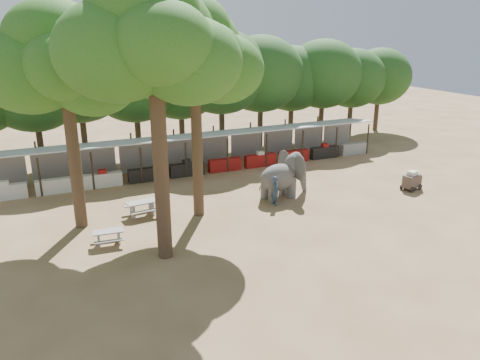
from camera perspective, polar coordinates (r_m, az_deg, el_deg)
name	(u,v)px	position (r m, az deg, el deg)	size (l,w,h in m)	color
ground	(305,249)	(21.87, 7.90, -8.38)	(100.00, 100.00, 0.00)	brown
vendor_stalls	(201,154)	(33.21, -4.74, 3.20)	(28.00, 2.99, 2.80)	#A5A8AE
yard_tree_left	(60,61)	(23.71, -21.12, 13.34)	(7.10, 6.90, 11.02)	#332316
yard_tree_center	(149,41)	(19.17, -11.02, 16.35)	(7.10, 6.90, 12.04)	#332316
yard_tree_back	(190,52)	(23.88, -6.07, 15.25)	(7.10, 6.90, 11.36)	#332316
backdrop_trees	(177,84)	(37.24, -7.66, 11.51)	(46.46, 5.95, 8.33)	#332316
elephant	(284,176)	(27.86, 5.41, 0.55)	(3.53, 2.65, 2.65)	#464343
handler	(275,191)	(26.64, 4.32, -1.31)	(0.62, 0.41, 1.72)	#26384C
picnic_table_near	(108,235)	(22.82, -15.74, -6.52)	(1.46, 1.34, 0.68)	gray
picnic_table_far	(142,206)	(25.74, -11.88, -3.17)	(1.74, 1.60, 0.80)	gray
cart_front	(412,181)	(31.09, 20.19, -0.06)	(1.41, 1.11, 1.20)	#3B2D27
cart_back	(413,181)	(31.26, 20.38, -0.14)	(1.18, 0.91, 1.03)	#3B2D27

